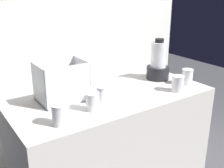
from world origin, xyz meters
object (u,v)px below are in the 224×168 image
(blender_pitcher, at_px, (158,64))
(juice_cup_beet_far_left, at_px, (59,116))
(carrot_display_bin, at_px, (62,88))
(juice_cup_pomegranate_right, at_px, (177,84))
(juice_cup_carrot_far_right, at_px, (187,77))
(juice_cup_orange_middle, at_px, (103,96))
(juice_cup_mango_left, at_px, (93,103))

(blender_pitcher, bearing_deg, juice_cup_beet_far_left, -164.10)
(carrot_display_bin, relative_size, juice_cup_pomegranate_right, 2.67)
(juice_cup_pomegranate_right, relative_size, juice_cup_carrot_far_right, 0.96)
(juice_cup_orange_middle, height_order, juice_cup_carrot_far_right, juice_cup_carrot_far_right)
(juice_cup_carrot_far_right, bearing_deg, carrot_display_bin, 164.19)
(juice_cup_orange_middle, bearing_deg, juice_cup_pomegranate_right, -11.94)
(carrot_display_bin, relative_size, juice_cup_beet_far_left, 2.59)
(carrot_display_bin, distance_m, juice_cup_orange_middle, 0.28)
(juice_cup_pomegranate_right, xyz_separation_m, juice_cup_carrot_far_right, (0.17, 0.06, 0.00))
(carrot_display_bin, height_order, juice_cup_mango_left, carrot_display_bin)
(blender_pitcher, height_order, juice_cup_carrot_far_right, blender_pitcher)
(juice_cup_carrot_far_right, bearing_deg, juice_cup_mango_left, 179.61)
(blender_pitcher, xyz_separation_m, juice_cup_carrot_far_right, (0.09, -0.23, -0.07))
(juice_cup_mango_left, relative_size, juice_cup_carrot_far_right, 0.93)
(juice_cup_orange_middle, bearing_deg, juice_cup_beet_far_left, -162.31)
(juice_cup_orange_middle, height_order, juice_cup_pomegranate_right, juice_cup_orange_middle)
(juice_cup_orange_middle, relative_size, juice_cup_carrot_far_right, 0.97)
(juice_cup_pomegranate_right, bearing_deg, juice_cup_beet_far_left, 179.55)
(blender_pitcher, bearing_deg, juice_cup_carrot_far_right, -68.05)
(juice_cup_beet_far_left, height_order, juice_cup_pomegranate_right, juice_cup_beet_far_left)
(blender_pitcher, height_order, juice_cup_pomegranate_right, blender_pitcher)
(juice_cup_carrot_far_right, bearing_deg, juice_cup_beet_far_left, -177.17)
(juice_cup_mango_left, bearing_deg, juice_cup_orange_middle, 26.71)
(juice_cup_beet_far_left, bearing_deg, juice_cup_mango_left, 13.55)
(juice_cup_orange_middle, bearing_deg, blender_pitcher, 14.91)
(juice_cup_orange_middle, bearing_deg, carrot_display_bin, 132.99)
(carrot_display_bin, xyz_separation_m, juice_cup_mango_left, (0.08, -0.25, -0.03))
(carrot_display_bin, height_order, juice_cup_beet_far_left, carrot_display_bin)
(juice_cup_carrot_far_right, bearing_deg, blender_pitcher, 111.95)
(juice_cup_orange_middle, xyz_separation_m, juice_cup_pomegranate_right, (0.55, -0.12, 0.00))
(blender_pitcher, distance_m, juice_cup_carrot_far_right, 0.25)
(juice_cup_beet_far_left, relative_size, juice_cup_mango_left, 1.07)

